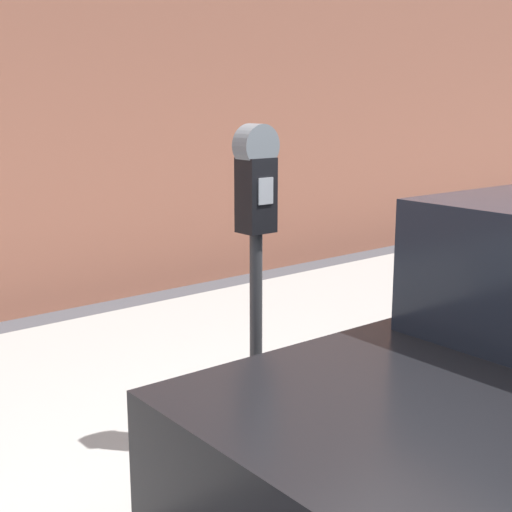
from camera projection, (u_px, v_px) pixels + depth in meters
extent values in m
cube|color=#9E9B96|center=(141.00, 385.00, 4.57)|extent=(24.00, 2.80, 0.13)
cylinder|color=#2D2D30|center=(256.00, 346.00, 3.44)|extent=(0.06, 0.06, 1.12)
cube|color=black|center=(256.00, 195.00, 3.29)|extent=(0.15, 0.13, 0.35)
cube|color=gray|center=(266.00, 191.00, 3.23)|extent=(0.08, 0.01, 0.12)
cylinder|color=slate|center=(256.00, 146.00, 3.24)|extent=(0.20, 0.10, 0.20)
cylinder|color=black|center=(338.00, 479.00, 2.97)|extent=(0.61, 0.23, 0.61)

